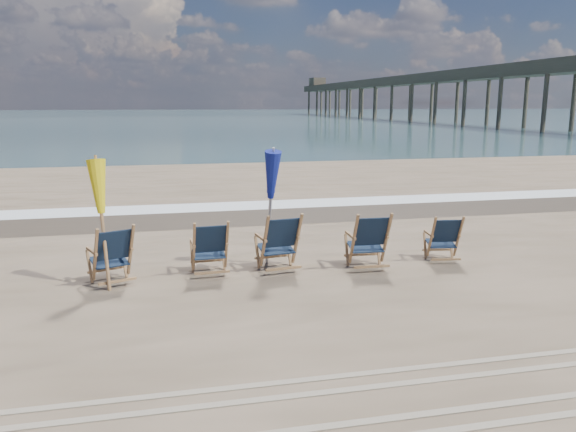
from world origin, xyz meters
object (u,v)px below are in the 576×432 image
object	(u,v)px
fishing_pier	(428,91)
beach_chair_1	(227,247)
beach_chair_0	(131,252)
umbrella_yellow	(101,193)
umbrella_blue	(269,179)
beach_chair_2	(297,241)
beach_chair_3	(387,240)
beach_chair_4	(459,238)

from	to	relation	value
fishing_pier	beach_chair_1	bearing A→B (deg)	-118.47
beach_chair_0	fishing_pier	size ratio (longest dim) A/B	0.01
umbrella_yellow	umbrella_blue	bearing A→B (deg)	12.93
beach_chair_0	beach_chair_1	bearing A→B (deg)	161.08
beach_chair_2	fishing_pier	bearing A→B (deg)	-125.43
beach_chair_3	beach_chair_4	size ratio (longest dim) A/B	1.17
beach_chair_1	umbrella_blue	size ratio (longest dim) A/B	0.47
fishing_pier	umbrella_blue	bearing A→B (deg)	-118.09
beach_chair_0	beach_chair_4	xyz separation A→B (m)	(5.87, -0.08, -0.05)
beach_chair_1	umbrella_blue	distance (m)	1.43
beach_chair_1	fishing_pier	bearing A→B (deg)	-121.77
beach_chair_0	umbrella_blue	distance (m)	2.68
beach_chair_3	umbrella_blue	size ratio (longest dim) A/B	0.50
beach_chair_1	beach_chair_2	world-z (taller)	beach_chair_2
beach_chair_2	beach_chair_3	bearing A→B (deg)	162.27
beach_chair_0	beach_chair_1	xyz separation A→B (m)	(1.58, 0.07, -0.01)
beach_chair_1	beach_chair_2	bearing A→B (deg)	175.47
beach_chair_0	beach_chair_2	size ratio (longest dim) A/B	0.95
umbrella_yellow	fishing_pier	size ratio (longest dim) A/B	0.01
umbrella_yellow	fishing_pier	distance (m)	83.43
umbrella_yellow	fishing_pier	world-z (taller)	fishing_pier
beach_chair_3	umbrella_yellow	world-z (taller)	umbrella_yellow
beach_chair_1	beach_chair_2	size ratio (longest dim) A/B	0.92
beach_chair_0	beach_chair_2	bearing A→B (deg)	159.40
beach_chair_4	fishing_pier	bearing A→B (deg)	-106.90
beach_chair_2	umbrella_yellow	distance (m)	3.37
umbrella_blue	beach_chair_3	bearing A→B (deg)	-19.08
beach_chair_2	umbrella_blue	distance (m)	1.21
beach_chair_1	beach_chair_4	world-z (taller)	beach_chair_1
beach_chair_2	umbrella_yellow	world-z (taller)	umbrella_yellow
umbrella_yellow	umbrella_blue	xyz separation A→B (m)	(2.80, 0.64, 0.06)
beach_chair_2	beach_chair_3	distance (m)	1.58
beach_chair_3	umbrella_blue	distance (m)	2.34
umbrella_yellow	beach_chair_3	bearing A→B (deg)	-0.49
beach_chair_0	umbrella_yellow	bearing A→B (deg)	4.21
beach_chair_4	fishing_pier	distance (m)	80.49
beach_chair_1	umbrella_blue	bearing A→B (deg)	-158.42
beach_chair_4	umbrella_yellow	bearing A→B (deg)	9.78
beach_chair_1	beach_chair_2	distance (m)	1.24
umbrella_blue	umbrella_yellow	bearing A→B (deg)	-167.07
beach_chair_3	beach_chair_1	bearing A→B (deg)	-3.47
beach_chair_2	beach_chair_4	xyz separation A→B (m)	(3.05, -0.13, -0.08)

